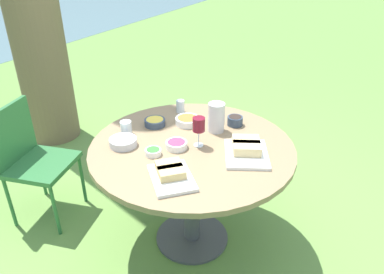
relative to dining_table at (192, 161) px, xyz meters
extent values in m
plane|color=#668E42|center=(0.00, 0.00, -0.66)|extent=(40.00, 40.00, 0.00)
cylinder|color=#4C4C51|center=(0.00, 0.00, -0.65)|extent=(0.51, 0.51, 0.02)
cylinder|color=#4C4C51|center=(0.00, 0.00, -0.28)|extent=(0.11, 0.11, 0.72)
cylinder|color=#8C7251|center=(0.00, 0.00, 0.10)|extent=(1.28, 1.28, 0.03)
cube|color=#2D6B38|center=(-0.31, 1.09, -0.21)|extent=(0.54, 0.52, 0.04)
cube|color=#2D6B38|center=(-0.36, 1.28, 0.02)|extent=(0.43, 0.15, 0.42)
cylinder|color=#2D6B38|center=(-0.45, 0.86, -0.44)|extent=(0.03, 0.03, 0.43)
cylinder|color=#2D6B38|center=(-0.07, 0.97, -0.44)|extent=(0.03, 0.03, 0.43)
cylinder|color=#2D6B38|center=(-0.55, 1.21, -0.44)|extent=(0.03, 0.03, 0.43)
cylinder|color=#2D6B38|center=(-0.17, 1.32, -0.44)|extent=(0.03, 0.03, 0.43)
cylinder|color=silver|center=(0.25, -0.04, 0.21)|extent=(0.11, 0.11, 0.20)
cone|color=silver|center=(0.30, -0.04, 0.30)|extent=(0.03, 0.03, 0.02)
cylinder|color=silver|center=(0.02, -0.04, 0.12)|extent=(0.06, 0.06, 0.01)
cylinder|color=silver|center=(0.02, -0.04, 0.17)|extent=(0.01, 0.01, 0.10)
cylinder|color=maroon|center=(0.02, -0.04, 0.26)|extent=(0.08, 0.08, 0.09)
cube|color=white|center=(-0.37, -0.09, 0.12)|extent=(0.36, 0.36, 0.02)
cube|color=tan|center=(-0.32, -0.04, 0.16)|extent=(0.17, 0.17, 0.05)
cube|color=tan|center=(-0.37, -0.09, 0.16)|extent=(0.17, 0.17, 0.05)
cube|color=white|center=(0.06, -0.34, 0.12)|extent=(0.40, 0.37, 0.02)
cube|color=#E0C184|center=(0.12, -0.31, 0.16)|extent=(0.17, 0.20, 0.06)
cube|color=#E0C184|center=(0.06, -0.34, 0.16)|extent=(0.17, 0.20, 0.06)
cylinder|color=#334256|center=(0.11, 0.36, 0.14)|extent=(0.14, 0.14, 0.05)
cylinder|color=#E0C147|center=(0.11, 0.36, 0.15)|extent=(0.12, 0.12, 0.02)
cylinder|color=white|center=(-0.21, 0.15, 0.13)|extent=(0.10, 0.10, 0.04)
cylinder|color=#387533|center=(-0.21, 0.15, 0.14)|extent=(0.08, 0.08, 0.02)
cylinder|color=#334256|center=(0.39, -0.12, 0.14)|extent=(0.11, 0.11, 0.06)
cylinder|color=#2D231E|center=(0.39, -0.12, 0.16)|extent=(0.09, 0.09, 0.03)
cylinder|color=white|center=(-0.07, 0.07, 0.14)|extent=(0.13, 0.13, 0.04)
cylinder|color=#D6385B|center=(-0.07, 0.07, 0.15)|extent=(0.11, 0.11, 0.02)
cylinder|color=silver|center=(-0.21, 0.37, 0.14)|extent=(0.17, 0.17, 0.05)
cylinder|color=silver|center=(-0.21, 0.37, 0.15)|extent=(0.14, 0.14, 0.02)
cylinder|color=white|center=(0.24, 0.17, 0.14)|extent=(0.17, 0.17, 0.05)
cylinder|color=#CC662D|center=(0.24, 0.17, 0.15)|extent=(0.14, 0.14, 0.02)
cylinder|color=silver|center=(0.38, 0.32, 0.16)|extent=(0.06, 0.06, 0.09)
cylinder|color=silver|center=(-0.08, 0.45, 0.16)|extent=(0.07, 0.07, 0.09)
camera|label=1|loc=(-1.74, -1.00, 1.30)|focal=35.00mm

